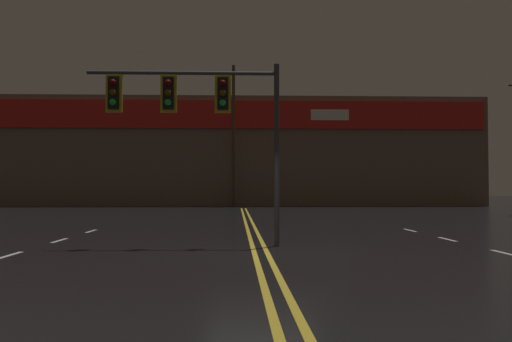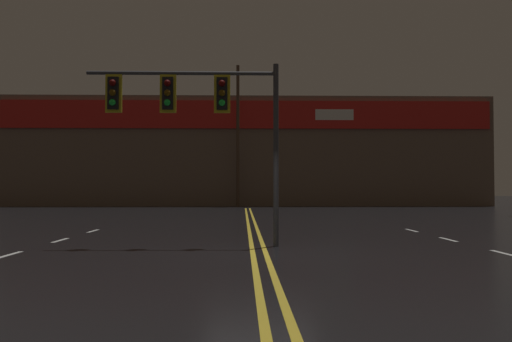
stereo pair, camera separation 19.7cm
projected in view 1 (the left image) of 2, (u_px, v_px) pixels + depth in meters
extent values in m
plane|color=black|center=(261.00, 254.00, 12.94)|extent=(200.00, 200.00, 0.00)
cube|color=gold|center=(255.00, 254.00, 12.94)|extent=(0.12, 60.00, 0.01)
cube|color=gold|center=(268.00, 254.00, 12.95)|extent=(0.12, 60.00, 0.01)
cube|color=silver|center=(10.00, 255.00, 12.74)|extent=(0.12, 1.40, 0.01)
cube|color=silver|center=(59.00, 240.00, 16.34)|extent=(0.12, 1.40, 0.01)
cube|color=silver|center=(91.00, 231.00, 19.94)|extent=(0.12, 1.40, 0.01)
cube|color=silver|center=(505.00, 253.00, 13.15)|extent=(0.12, 1.40, 0.01)
cube|color=silver|center=(447.00, 239.00, 16.74)|extent=(0.12, 1.40, 0.01)
cube|color=silver|center=(410.00, 230.00, 20.34)|extent=(0.12, 1.40, 0.01)
cylinder|color=#38383D|center=(277.00, 155.00, 14.81)|extent=(0.14, 0.14, 4.75)
cylinder|color=#38383D|center=(182.00, 73.00, 14.78)|extent=(4.91, 0.10, 0.10)
cube|color=black|center=(223.00, 94.00, 14.80)|extent=(0.28, 0.24, 0.84)
cube|color=gold|center=(223.00, 94.00, 14.80)|extent=(0.42, 0.08, 0.99)
sphere|color=#500705|center=(223.00, 83.00, 14.65)|extent=(0.17, 0.17, 0.17)
sphere|color=#543707|center=(223.00, 93.00, 14.65)|extent=(0.17, 0.17, 0.17)
sphere|color=green|center=(223.00, 103.00, 14.64)|extent=(0.17, 0.17, 0.17)
cube|color=black|center=(169.00, 94.00, 14.75)|extent=(0.28, 0.24, 0.84)
cube|color=gold|center=(169.00, 94.00, 14.75)|extent=(0.42, 0.08, 0.99)
sphere|color=#500705|center=(168.00, 83.00, 14.60)|extent=(0.17, 0.17, 0.17)
sphere|color=#543707|center=(168.00, 93.00, 14.60)|extent=(0.17, 0.17, 0.17)
sphere|color=green|center=(168.00, 102.00, 14.59)|extent=(0.17, 0.17, 0.17)
cube|color=black|center=(114.00, 93.00, 14.70)|extent=(0.28, 0.24, 0.84)
cube|color=gold|center=(114.00, 93.00, 14.70)|extent=(0.42, 0.08, 0.99)
sphere|color=#500705|center=(113.00, 82.00, 14.55)|extent=(0.17, 0.17, 0.17)
sphere|color=#543707|center=(113.00, 92.00, 14.55)|extent=(0.17, 0.17, 0.17)
sphere|color=green|center=(113.00, 102.00, 14.54)|extent=(0.17, 0.17, 0.17)
cube|color=brown|center=(242.00, 154.00, 52.41)|extent=(41.58, 10.00, 9.27)
cube|color=red|center=(243.00, 115.00, 47.41)|extent=(40.74, 0.20, 2.32)
cube|color=white|center=(330.00, 115.00, 47.62)|extent=(3.20, 0.16, 0.90)
cylinder|color=#4C3828|center=(233.00, 136.00, 46.38)|extent=(0.26, 0.26, 11.57)
cube|color=#4C3828|center=(234.00, 73.00, 46.54)|extent=(2.20, 0.12, 0.12)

